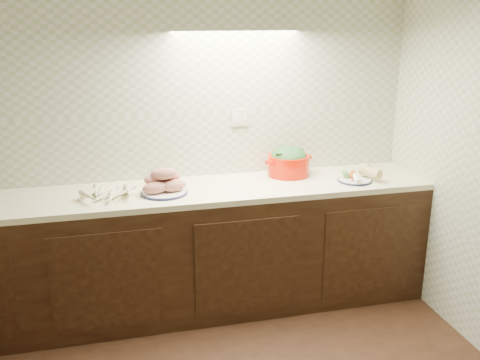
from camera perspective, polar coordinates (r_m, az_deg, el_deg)
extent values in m
cube|color=#A6B08C|center=(3.79, -8.06, 5.90)|extent=(3.60, 0.05, 2.60)
cube|color=beige|center=(3.89, 0.04, 6.67)|extent=(0.13, 0.01, 0.12)
cube|color=black|center=(3.80, -7.06, -7.87)|extent=(3.60, 0.60, 0.86)
cube|color=#FEF3C6|center=(3.63, -7.32, -1.43)|extent=(3.60, 0.60, 0.04)
cone|color=beige|center=(3.49, -12.39, -1.70)|extent=(0.12, 0.23, 0.05)
cone|color=beige|center=(3.56, -12.69, -1.38)|extent=(0.10, 0.23, 0.04)
cone|color=beige|center=(3.54, -12.31, -1.49)|extent=(0.20, 0.13, 0.04)
cone|color=beige|center=(3.49, -14.82, -2.01)|extent=(0.21, 0.12, 0.04)
cone|color=beige|center=(3.51, -11.91, -1.61)|extent=(0.14, 0.17, 0.04)
cone|color=beige|center=(3.60, -13.70, -1.28)|extent=(0.13, 0.19, 0.04)
cone|color=beige|center=(3.61, -14.14, -1.19)|extent=(0.19, 0.16, 0.05)
cone|color=beige|center=(3.57, -15.74, -1.63)|extent=(0.20, 0.18, 0.04)
cone|color=beige|center=(3.58, -13.63, -0.93)|extent=(0.12, 0.22, 0.05)
cone|color=beige|center=(3.52, -12.95, -1.42)|extent=(0.05, 0.23, 0.04)
cone|color=beige|center=(3.59, -14.75, -0.90)|extent=(0.11, 0.19, 0.05)
cone|color=beige|center=(3.56, -13.48, -1.21)|extent=(0.06, 0.23, 0.04)
cylinder|color=#151940|center=(3.57, -8.08, -1.33)|extent=(0.31, 0.31, 0.01)
cylinder|color=white|center=(3.57, -8.08, -1.30)|extent=(0.29, 0.29, 0.02)
ellipsoid|color=tan|center=(3.52, -9.03, -0.82)|extent=(0.19, 0.13, 0.08)
ellipsoid|color=tan|center=(3.55, -7.09, -0.59)|extent=(0.19, 0.13, 0.08)
ellipsoid|color=tan|center=(3.61, -8.41, -0.33)|extent=(0.19, 0.13, 0.08)
ellipsoid|color=tan|center=(3.56, -9.00, 0.16)|extent=(0.19, 0.13, 0.08)
ellipsoid|color=tan|center=(3.60, -7.71, 0.40)|extent=(0.19, 0.13, 0.08)
ellipsoid|color=tan|center=(3.52, -8.11, 0.68)|extent=(0.19, 0.13, 0.08)
cylinder|color=black|center=(3.73, -7.91, -0.24)|extent=(0.13, 0.13, 0.05)
sphere|color=maroon|center=(3.72, -8.14, 0.31)|extent=(0.07, 0.07, 0.07)
sphere|color=beige|center=(3.73, -7.55, 0.26)|extent=(0.04, 0.04, 0.04)
cylinder|color=red|center=(3.94, 5.20, 1.58)|extent=(0.38, 0.38, 0.15)
cube|color=red|center=(3.83, 3.19, 1.85)|extent=(0.05, 0.07, 0.02)
cube|color=red|center=(4.02, 7.14, 2.48)|extent=(0.05, 0.07, 0.02)
ellipsoid|color=#336A2A|center=(3.92, 5.22, 2.43)|extent=(0.27, 0.27, 0.15)
cylinder|color=#151940|center=(3.88, 12.13, -0.04)|extent=(0.24, 0.24, 0.01)
cylinder|color=white|center=(3.88, 12.13, -0.01)|extent=(0.23, 0.23, 0.02)
cone|color=#D14218|center=(3.89, 11.75, 0.38)|extent=(0.07, 0.14, 0.03)
cone|color=#D14218|center=(3.87, 11.69, 0.31)|extent=(0.12, 0.12, 0.03)
cone|color=#D14218|center=(3.85, 11.71, 0.23)|extent=(0.08, 0.14, 0.03)
cone|color=#D14218|center=(3.88, 12.11, 0.57)|extent=(0.11, 0.13, 0.03)
cylinder|color=white|center=(3.83, 12.30, 0.15)|extent=(0.07, 0.16, 0.04)
cylinder|color=#4C8838|center=(3.92, 11.18, 0.62)|extent=(0.06, 0.10, 0.04)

